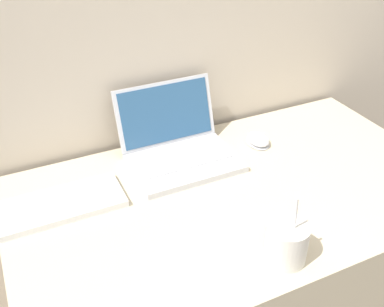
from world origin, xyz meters
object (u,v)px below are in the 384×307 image
at_px(computer_mouse, 258,140).
at_px(drink_cup, 286,242).
at_px(external_keyboard, 52,207).
at_px(laptop, 178,145).

bearing_deg(computer_mouse, drink_cup, -115.43).
bearing_deg(drink_cup, external_keyboard, 138.32).
relative_size(drink_cup, external_keyboard, 0.51).
xyz_separation_m(drink_cup, computer_mouse, (0.23, 0.47, -0.04)).
distance_m(laptop, external_keyboard, 0.43).
height_order(laptop, drink_cup, laptop).
xyz_separation_m(drink_cup, external_keyboard, (-0.47, 0.42, -0.04)).
bearing_deg(laptop, external_keyboard, -167.94).
bearing_deg(computer_mouse, laptop, 172.50).
relative_size(laptop, computer_mouse, 3.37).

